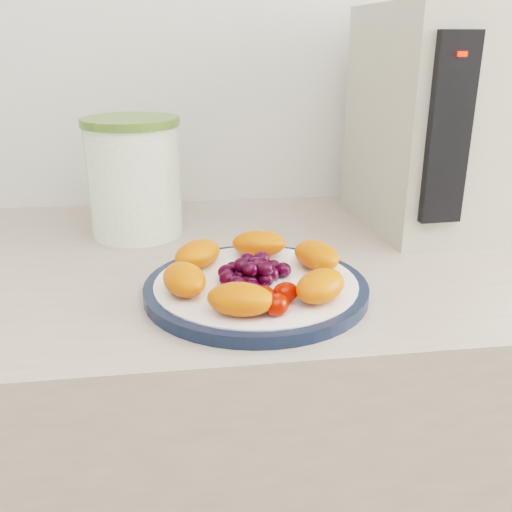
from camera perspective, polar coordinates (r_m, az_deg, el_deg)
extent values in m
cube|color=#B2A091|center=(1.08, 2.62, -22.60)|extent=(3.50, 0.60, 0.90)
cube|color=#875D49|center=(1.10, 2.59, -23.73)|extent=(3.48, 0.58, 0.84)
cylinder|color=#111D34|center=(0.69, 0.00, -3.28)|extent=(0.27, 0.27, 0.01)
cylinder|color=white|center=(0.69, 0.00, -3.20)|extent=(0.25, 0.25, 0.02)
cylinder|color=#40711C|center=(0.91, -12.04, 7.32)|extent=(0.17, 0.17, 0.17)
cylinder|color=#567433|center=(0.90, -12.48, 13.00)|extent=(0.17, 0.17, 0.01)
cube|color=#BAB5A3|center=(0.98, 17.21, 12.89)|extent=(0.21, 0.28, 0.34)
cube|color=black|center=(0.83, 18.70, 11.79)|extent=(0.06, 0.02, 0.25)
cube|color=#FF0C05|center=(0.81, 19.91, 18.46)|extent=(0.01, 0.01, 0.01)
ellipsoid|color=#FF440E|center=(0.73, 6.06, 0.08)|extent=(0.07, 0.08, 0.03)
ellipsoid|color=#FF440E|center=(0.77, 0.30, 1.26)|extent=(0.08, 0.06, 0.03)
ellipsoid|color=#FF440E|center=(0.73, -5.85, 0.18)|extent=(0.08, 0.09, 0.03)
ellipsoid|color=#FF440E|center=(0.66, -7.19, -2.31)|extent=(0.06, 0.08, 0.03)
ellipsoid|color=#FF440E|center=(0.60, -1.59, -4.35)|extent=(0.08, 0.07, 0.03)
ellipsoid|color=#FF440E|center=(0.64, 6.47, -2.97)|extent=(0.08, 0.08, 0.03)
ellipsoid|color=black|center=(0.69, 0.00, -1.85)|extent=(0.02, 0.02, 0.02)
ellipsoid|color=black|center=(0.69, 1.52, -1.79)|extent=(0.02, 0.02, 0.02)
ellipsoid|color=black|center=(0.70, 0.57, -1.34)|extent=(0.02, 0.02, 0.02)
ellipsoid|color=black|center=(0.70, -0.93, -1.46)|extent=(0.02, 0.02, 0.02)
ellipsoid|color=black|center=(0.69, -1.53, -1.98)|extent=(0.02, 0.02, 0.02)
ellipsoid|color=black|center=(0.67, -0.59, -2.49)|extent=(0.02, 0.02, 0.02)
ellipsoid|color=black|center=(0.67, 0.97, -2.38)|extent=(0.02, 0.02, 0.02)
ellipsoid|color=black|center=(0.70, 2.71, -1.39)|extent=(0.02, 0.02, 0.02)
ellipsoid|color=black|center=(0.71, 1.74, -1.03)|extent=(0.02, 0.02, 0.02)
ellipsoid|color=black|center=(0.72, 0.35, -0.71)|extent=(0.02, 0.02, 0.02)
ellipsoid|color=black|center=(0.72, -1.12, -0.80)|extent=(0.02, 0.02, 0.02)
ellipsoid|color=black|center=(0.71, -2.33, -1.23)|extent=(0.02, 0.02, 0.02)
ellipsoid|color=black|center=(0.69, -2.96, -1.66)|extent=(0.02, 0.02, 0.02)
ellipsoid|color=black|center=(0.67, -2.82, -2.27)|extent=(0.02, 0.02, 0.02)
ellipsoid|color=black|center=(0.66, -1.88, -2.79)|extent=(0.02, 0.02, 0.02)
ellipsoid|color=black|center=(0.65, -0.39, -3.13)|extent=(0.02, 0.02, 0.02)
ellipsoid|color=black|center=(0.68, 0.00, -0.83)|extent=(0.02, 0.02, 0.02)
ellipsoid|color=black|center=(0.70, 0.54, -0.32)|extent=(0.02, 0.02, 0.02)
ellipsoid|color=black|center=(0.70, -0.89, -0.42)|extent=(0.02, 0.02, 0.02)
ellipsoid|color=black|center=(0.68, -1.46, -0.91)|extent=(0.02, 0.02, 0.02)
ellipsoid|color=black|center=(0.67, -0.56, -1.35)|extent=(0.02, 0.02, 0.02)
ellipsoid|color=black|center=(0.67, 0.92, -1.27)|extent=(0.02, 0.02, 0.02)
ellipsoid|color=#D10C00|center=(0.62, 0.61, -4.04)|extent=(0.03, 0.03, 0.02)
ellipsoid|color=#D10C00|center=(0.63, 2.96, -3.65)|extent=(0.04, 0.03, 0.02)
ellipsoid|color=#D10C00|center=(0.61, 2.12, -4.87)|extent=(0.04, 0.04, 0.02)
ellipsoid|color=#D10C00|center=(0.64, -1.45, -3.60)|extent=(0.04, 0.04, 0.02)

